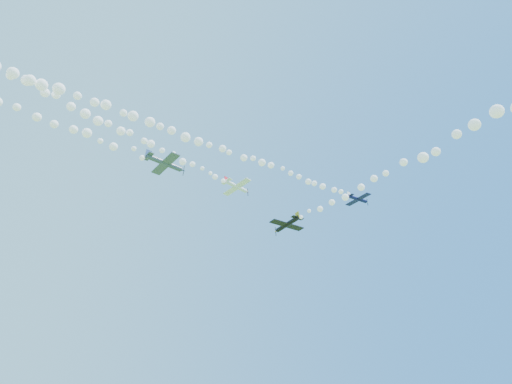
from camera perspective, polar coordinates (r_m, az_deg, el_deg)
plane_white at (r=92.84m, az=-2.60°, el=0.73°), size 7.19×7.58×2.17m
smoke_trail_white at (r=76.06m, az=-27.29°, el=12.32°), size 79.73×18.18×3.02m
plane_navy at (r=98.69m, az=13.43°, el=-0.92°), size 6.51×6.75×1.73m
smoke_trail_navy at (r=78.32m, az=-7.14°, el=6.60°), size 74.27×3.43×2.58m
plane_grey at (r=71.53m, az=-12.01°, el=3.77°), size 7.23×7.60×2.41m
plane_black at (r=75.29m, az=4.15°, el=-4.34°), size 6.98×6.64×2.44m
smoke_trail_black at (r=56.92m, az=30.68°, el=9.46°), size 5.97×72.69×2.74m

